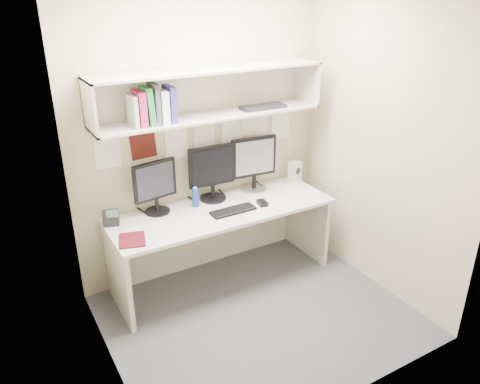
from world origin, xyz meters
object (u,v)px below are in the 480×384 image
maroon_notebook (132,240)px  desk_phone (111,218)px  monitor_center (212,171)px  keyboard (233,211)px  monitor_left (155,185)px  speaker (295,171)px  desk (222,244)px  monitor_right (254,162)px

maroon_notebook → desk_phone: 0.36m
monitor_center → keyboard: 0.42m
monitor_left → speaker: 1.46m
monitor_center → keyboard: bearing=-81.5°
desk → maroon_notebook: 0.95m
monitor_left → desk_phone: (-0.41, -0.03, -0.19)m
keyboard → speaker: speaker is taller
monitor_center → monitor_right: bearing=3.2°
desk → desk_phone: bearing=168.7°
monitor_right → desk: bearing=-149.7°
desk → speaker: bearing=11.9°
monitor_center → speaker: (0.91, -0.02, -0.17)m
monitor_left → monitor_right: monitor_right is taller
keyboard → maroon_notebook: keyboard is taller
monitor_left → speaker: monitor_left is taller
monitor_center → keyboard: (0.03, -0.33, -0.26)m
keyboard → speaker: size_ratio=1.99×
keyboard → maroon_notebook: (-0.92, -0.05, -0.00)m
speaker → monitor_left: bearing=162.4°
monitor_center → keyboard: size_ratio=1.26×
monitor_left → desk_phone: bearing=174.9°
keyboard → desk_phone: size_ratio=2.60×
speaker → keyboard: bearing=-177.6°
monitor_right → desk_phone: 1.41m
speaker → maroon_notebook: bearing=174.5°
desk → monitor_right: 0.83m
desk → desk_phone: desk_phone is taller
monitor_right → maroon_notebook: bearing=-158.8°
monitor_center → monitor_right: 0.44m
desk → monitor_left: bearing=156.9°
keyboard → maroon_notebook: 0.92m
speaker → desk_phone: size_ratio=1.30×
monitor_left → monitor_center: monitor_center is taller
monitor_left → monitor_center: 0.54m
desk → monitor_left: monitor_left is taller
monitor_left → monitor_center: bearing=-9.9°
monitor_left → monitor_right: size_ratio=0.89×
monitor_right → keyboard: bearing=-136.2°
desk → desk_phone: 1.03m
speaker → maroon_notebook: size_ratio=0.84×
desk_phone → maroon_notebook: bearing=-60.7°
maroon_notebook → desk_phone: bearing=116.3°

